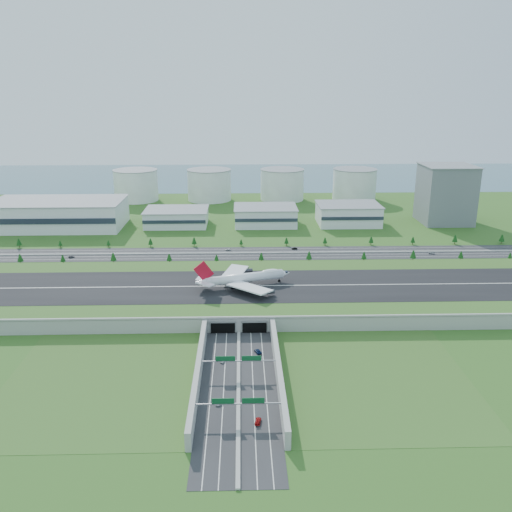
{
  "coord_description": "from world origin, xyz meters",
  "views": [
    {
      "loc": [
        1.87,
        -317.16,
        127.4
      ],
      "look_at": [
        11.71,
        35.0,
        16.75
      ],
      "focal_mm": 38.0,
      "sensor_mm": 36.0,
      "label": 1
    }
  ],
  "objects_px": {
    "office_tower": "(446,194)",
    "car_7": "(228,250)",
    "car_4": "(71,257)",
    "car_5": "(294,248)",
    "fuel_tank_a": "(136,185)",
    "boeing_747": "(244,278)",
    "car_0": "(223,360)",
    "car_6": "(432,253)",
    "car_3": "(258,421)",
    "car_2": "(258,351)",
    "car_1": "(219,402)"
  },
  "relations": [
    {
      "from": "car_1",
      "to": "car_6",
      "type": "bearing_deg",
      "value": 71.78
    },
    {
      "from": "car_3",
      "to": "fuel_tank_a",
      "type": "bearing_deg",
      "value": -64.07
    },
    {
      "from": "car_0",
      "to": "car_1",
      "type": "height_order",
      "value": "car_1"
    },
    {
      "from": "fuel_tank_a",
      "to": "car_1",
      "type": "distance_m",
      "value": 443.36
    },
    {
      "from": "car_4",
      "to": "boeing_747",
      "type": "bearing_deg",
      "value": -133.26
    },
    {
      "from": "fuel_tank_a",
      "to": "boeing_747",
      "type": "xyz_separation_m",
      "value": [
        123.2,
        -309.88,
        -3.97
      ]
    },
    {
      "from": "office_tower",
      "to": "car_7",
      "type": "xyz_separation_m",
      "value": [
        -209.17,
        -91.45,
        -26.67
      ]
    },
    {
      "from": "fuel_tank_a",
      "to": "car_6",
      "type": "relative_size",
      "value": 10.29
    },
    {
      "from": "office_tower",
      "to": "car_6",
      "type": "xyz_separation_m",
      "value": [
        -46.87,
        -105.45,
        -26.7
      ]
    },
    {
      "from": "car_6",
      "to": "car_5",
      "type": "bearing_deg",
      "value": 102.12
    },
    {
      "from": "car_0",
      "to": "car_2",
      "type": "relative_size",
      "value": 0.83
    },
    {
      "from": "car_0",
      "to": "car_2",
      "type": "bearing_deg",
      "value": 36.14
    },
    {
      "from": "car_1",
      "to": "car_2",
      "type": "distance_m",
      "value": 48.5
    },
    {
      "from": "car_0",
      "to": "car_4",
      "type": "height_order",
      "value": "car_4"
    },
    {
      "from": "boeing_747",
      "to": "car_6",
      "type": "xyz_separation_m",
      "value": [
        149.93,
        89.43,
        -12.73
      ]
    },
    {
      "from": "car_2",
      "to": "car_6",
      "type": "xyz_separation_m",
      "value": [
        143.5,
        163.07,
        -0.06
      ]
    },
    {
      "from": "car_0",
      "to": "car_6",
      "type": "height_order",
      "value": "car_0"
    },
    {
      "from": "fuel_tank_a",
      "to": "car_6",
      "type": "distance_m",
      "value": 351.39
    },
    {
      "from": "car_5",
      "to": "car_6",
      "type": "relative_size",
      "value": 0.95
    },
    {
      "from": "office_tower",
      "to": "car_1",
      "type": "xyz_separation_m",
      "value": [
        -208.07,
        -313.68,
        -26.62
      ]
    },
    {
      "from": "fuel_tank_a",
      "to": "boeing_747",
      "type": "relative_size",
      "value": 0.82
    },
    {
      "from": "car_1",
      "to": "car_7",
      "type": "xyz_separation_m",
      "value": [
        -1.11,
        222.23,
        -0.05
      ]
    },
    {
      "from": "car_2",
      "to": "car_0",
      "type": "bearing_deg",
      "value": 6.13
    },
    {
      "from": "boeing_747",
      "to": "car_3",
      "type": "relative_size",
      "value": 11.04
    },
    {
      "from": "car_0",
      "to": "car_4",
      "type": "distance_m",
      "value": 209.66
    },
    {
      "from": "office_tower",
      "to": "car_4",
      "type": "relative_size",
      "value": 11.83
    },
    {
      "from": "boeing_747",
      "to": "car_0",
      "type": "distance_m",
      "value": 84.22
    },
    {
      "from": "fuel_tank_a",
      "to": "car_4",
      "type": "xyz_separation_m",
      "value": [
        -10.44,
        -222.5,
        -16.59
      ]
    },
    {
      "from": "car_3",
      "to": "car_5",
      "type": "distance_m",
      "value": 240.86
    },
    {
      "from": "car_2",
      "to": "car_5",
      "type": "relative_size",
      "value": 1.15
    },
    {
      "from": "car_3",
      "to": "car_5",
      "type": "relative_size",
      "value": 1.19
    },
    {
      "from": "boeing_747",
      "to": "car_4",
      "type": "xyz_separation_m",
      "value": [
        -133.63,
        87.38,
        -12.61
      ]
    },
    {
      "from": "car_5",
      "to": "car_7",
      "type": "distance_m",
      "value": 54.34
    },
    {
      "from": "car_1",
      "to": "car_6",
      "type": "height_order",
      "value": "car_1"
    },
    {
      "from": "boeing_747",
      "to": "car_3",
      "type": "height_order",
      "value": "boeing_747"
    },
    {
      "from": "car_3",
      "to": "boeing_747",
      "type": "bearing_deg",
      "value": -78.19
    },
    {
      "from": "car_6",
      "to": "car_2",
      "type": "bearing_deg",
      "value": 159.12
    },
    {
      "from": "car_2",
      "to": "car_6",
      "type": "bearing_deg",
      "value": -152.52
    },
    {
      "from": "fuel_tank_a",
      "to": "boeing_747",
      "type": "height_order",
      "value": "fuel_tank_a"
    },
    {
      "from": "office_tower",
      "to": "fuel_tank_a",
      "type": "distance_m",
      "value": 340.18
    },
    {
      "from": "car_1",
      "to": "car_5",
      "type": "height_order",
      "value": "car_1"
    },
    {
      "from": "car_4",
      "to": "car_5",
      "type": "xyz_separation_m",
      "value": [
        175.57,
        17.91,
        -0.03
      ]
    },
    {
      "from": "car_7",
      "to": "car_0",
      "type": "bearing_deg",
      "value": 24.16
    },
    {
      "from": "car_2",
      "to": "office_tower",
      "type": "bearing_deg",
      "value": -146.51
    },
    {
      "from": "fuel_tank_a",
      "to": "car_6",
      "type": "xyz_separation_m",
      "value": [
        273.13,
        -220.45,
        -16.7
      ]
    },
    {
      "from": "car_3",
      "to": "car_4",
      "type": "relative_size",
      "value": 1.19
    },
    {
      "from": "fuel_tank_a",
      "to": "car_2",
      "type": "bearing_deg",
      "value": -71.32
    },
    {
      "from": "boeing_747",
      "to": "car_1",
      "type": "relative_size",
      "value": 13.12
    },
    {
      "from": "car_0",
      "to": "car_4",
      "type": "relative_size",
      "value": 0.95
    },
    {
      "from": "car_4",
      "to": "car_6",
      "type": "height_order",
      "value": "car_4"
    }
  ]
}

